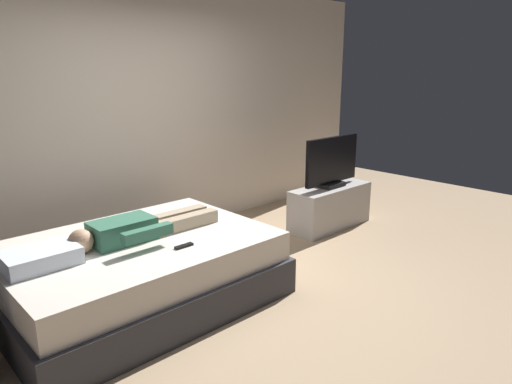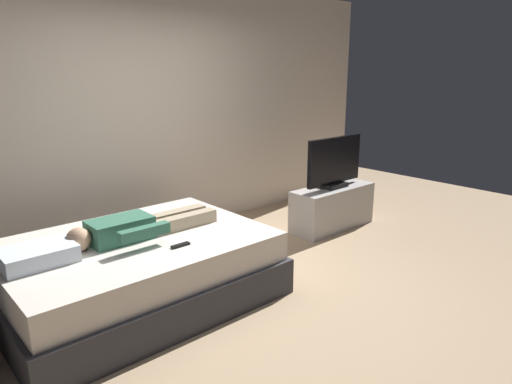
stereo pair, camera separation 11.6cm
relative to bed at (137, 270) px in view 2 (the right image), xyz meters
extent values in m
plane|color=tan|center=(0.74, -0.55, -0.26)|extent=(10.00, 10.00, 0.00)
cube|color=beige|center=(1.14, 1.34, 1.14)|extent=(6.40, 0.10, 2.80)
cube|color=#333338|center=(0.00, 0.00, -0.11)|extent=(2.10, 1.51, 0.30)
cube|color=silver|center=(0.00, 0.00, 0.16)|extent=(2.02, 1.43, 0.24)
cube|color=white|center=(-0.73, 0.00, 0.34)|extent=(0.48, 0.34, 0.12)
cube|color=#387056|center=(-0.10, 0.03, 0.37)|extent=(0.48, 0.28, 0.18)
sphere|color=tan|center=(-0.43, 0.03, 0.37)|extent=(0.18, 0.18, 0.18)
cube|color=tan|center=(0.44, -0.05, 0.33)|extent=(0.60, 0.11, 0.11)
cube|color=tan|center=(0.44, 0.11, 0.33)|extent=(0.60, 0.11, 0.11)
cube|color=#387056|center=(-0.04, -0.25, 0.41)|extent=(0.40, 0.08, 0.08)
cube|color=black|center=(0.18, -0.39, 0.29)|extent=(0.15, 0.04, 0.02)
cube|color=#B7B2AD|center=(2.60, 0.09, -0.01)|extent=(1.10, 0.40, 0.50)
cube|color=black|center=(2.60, 0.09, 0.26)|extent=(0.32, 0.20, 0.05)
cube|color=black|center=(2.60, 0.09, 0.56)|extent=(0.88, 0.05, 0.54)
camera|label=1|loc=(-1.65, -3.13, 1.58)|focal=32.19mm
camera|label=2|loc=(-1.56, -3.20, 1.58)|focal=32.19mm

